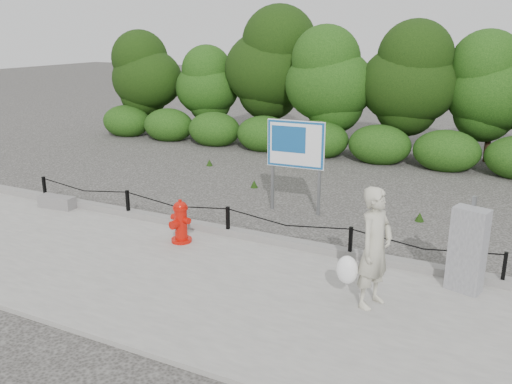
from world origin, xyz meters
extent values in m
plane|color=#2D2B28|center=(0.00, 0.00, 0.00)|extent=(90.00, 90.00, 0.00)
cube|color=gray|center=(0.00, -2.00, 0.04)|extent=(14.00, 4.00, 0.08)
cube|color=slate|center=(0.00, 0.05, 0.15)|extent=(14.00, 0.22, 0.14)
cube|color=black|center=(-5.00, 0.00, 0.38)|extent=(0.06, 0.06, 0.60)
cube|color=black|center=(-2.50, 0.00, 0.38)|extent=(0.06, 0.06, 0.60)
cube|color=black|center=(0.00, 0.00, 0.38)|extent=(0.06, 0.06, 0.60)
cube|color=black|center=(2.50, 0.00, 0.38)|extent=(0.06, 0.06, 0.60)
cube|color=black|center=(5.00, 0.00, 0.38)|extent=(0.06, 0.06, 0.60)
cylinder|color=black|center=(-3.75, 0.00, 0.60)|extent=(2.50, 0.02, 0.02)
cylinder|color=black|center=(-1.25, 0.00, 0.60)|extent=(2.50, 0.02, 0.02)
cylinder|color=black|center=(1.25, 0.00, 0.60)|extent=(2.50, 0.02, 0.02)
cylinder|color=black|center=(3.75, 0.00, 0.60)|extent=(2.50, 0.02, 0.02)
cylinder|color=black|center=(-8.50, 8.60, 0.97)|extent=(0.18, 0.18, 1.95)
ellipsoid|color=#25430F|center=(-8.50, 8.60, 2.34)|extent=(2.88, 2.49, 3.12)
cylinder|color=black|center=(-6.00, 9.00, 0.84)|extent=(0.18, 0.18, 1.69)
ellipsoid|color=#25430F|center=(-6.00, 9.00, 2.02)|extent=(2.49, 2.16, 2.70)
cylinder|color=black|center=(-3.50, 9.40, 1.18)|extent=(0.18, 0.18, 2.37)
ellipsoid|color=#25430F|center=(-3.50, 9.40, 2.84)|extent=(3.51, 3.03, 3.79)
cylinder|color=black|center=(-1.00, 8.60, 1.02)|extent=(0.18, 0.18, 2.03)
ellipsoid|color=#25430F|center=(-1.00, 8.60, 2.44)|extent=(3.01, 2.60, 3.25)
cylinder|color=black|center=(1.50, 9.00, 1.05)|extent=(0.18, 0.18, 2.11)
ellipsoid|color=#25430F|center=(1.50, 9.00, 2.53)|extent=(3.12, 2.70, 3.37)
cylinder|color=black|center=(4.00, 9.40, 0.98)|extent=(0.18, 0.18, 1.96)
ellipsoid|color=#25430F|center=(4.00, 9.40, 2.35)|extent=(2.90, 2.51, 3.14)
cylinder|color=#BA1006|center=(-0.64, -0.68, 0.11)|extent=(0.47, 0.47, 0.07)
cylinder|color=#BA1006|center=(-0.64, -0.68, 0.44)|extent=(0.29, 0.29, 0.60)
cylinder|color=#BA1006|center=(-0.64, -0.68, 0.76)|extent=(0.34, 0.34, 0.06)
ellipsoid|color=#BA1006|center=(-0.64, -0.68, 0.80)|extent=(0.30, 0.30, 0.19)
cylinder|color=#BA1006|center=(-0.64, -0.68, 0.90)|extent=(0.08, 0.08, 0.06)
cylinder|color=#BA1006|center=(-0.81, -0.65, 0.54)|extent=(0.13, 0.14, 0.12)
cylinder|color=#BA1006|center=(-0.48, -0.72, 0.54)|extent=(0.13, 0.14, 0.12)
cylinder|color=#BA1006|center=(-0.68, -0.86, 0.48)|extent=(0.19, 0.16, 0.17)
cylinder|color=slate|center=(-0.68, -0.83, 0.39)|extent=(0.01, 0.06, 0.13)
imported|color=#B5B19B|center=(3.30, -1.48, 0.99)|extent=(0.62, 0.76, 1.82)
ellipsoid|color=white|center=(2.95, -1.63, 0.63)|extent=(0.33, 0.25, 0.44)
cube|color=slate|center=(-4.36, -0.25, 0.22)|extent=(0.89, 0.38, 0.28)
cube|color=#9D9D9F|center=(4.46, -0.37, 0.76)|extent=(0.57, 0.43, 1.35)
cube|color=slate|center=(4.46, -0.19, 0.83)|extent=(0.07, 0.07, 1.49)
cube|color=slate|center=(-0.02, 2.12, 1.06)|extent=(0.07, 0.07, 2.11)
cube|color=slate|center=(1.09, 2.19, 1.06)|extent=(0.07, 0.07, 2.11)
cube|color=white|center=(0.53, 2.11, 1.58)|extent=(1.32, 0.13, 1.06)
cube|color=#134F8E|center=(0.54, 2.09, 1.58)|extent=(1.29, 0.09, 1.02)
cube|color=#134F8E|center=(0.38, 2.07, 1.69)|extent=(0.79, 0.05, 0.58)
camera|label=1|loc=(5.03, -8.72, 4.02)|focal=38.00mm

